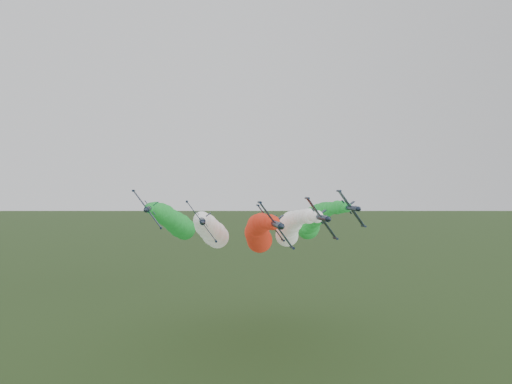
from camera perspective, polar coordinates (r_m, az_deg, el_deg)
The scene contains 6 objects.
jet_lead at distance 141.89m, azimuth 0.27°, elevation -4.78°, with size 14.61×81.96×18.79m.
jet_inner_left at distance 155.02m, azimuth -5.14°, elevation -4.40°, with size 14.54×81.90×18.72m.
jet_inner_right at distance 152.79m, azimuth 3.83°, elevation -4.18°, with size 14.47×81.83×18.65m.
jet_outer_left at distance 162.73m, azimuth -9.28°, elevation -3.40°, with size 14.44×81.79×18.62m.
jet_outer_right at distance 167.91m, azimuth 6.42°, elevation -3.34°, with size 14.77×82.12×18.95m.
jet_trail at distance 168.68m, azimuth 0.17°, elevation -4.49°, with size 15.02×82.38×19.20m.
Camera 1 is at (-10.28, -93.67, 48.74)m, focal length 35.00 mm.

